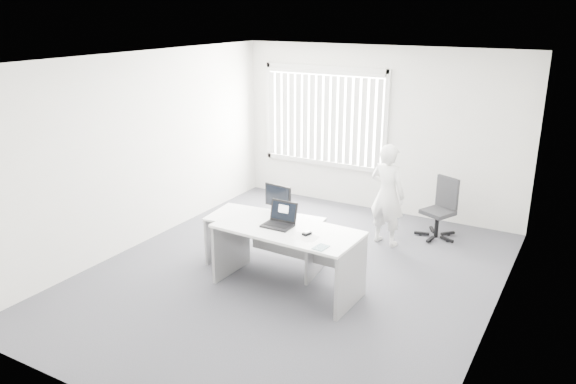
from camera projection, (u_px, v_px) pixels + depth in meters
The scene contains 18 objects.
ground at pixel (291, 276), 7.42m from camera, with size 6.00×6.00×0.00m, color #55555D.
wall_back at pixel (378, 130), 9.45m from camera, with size 5.00×0.02×2.80m, color silver.
wall_front at pixel (109, 266), 4.50m from camera, with size 5.00×0.02×2.80m, color silver.
wall_left at pixel (142, 150), 8.15m from camera, with size 0.02×6.00×2.80m, color silver.
wall_right at pixel (502, 208), 5.80m from camera, with size 0.02×6.00×2.80m, color silver.
ceiling at pixel (292, 59), 6.54m from camera, with size 5.00×6.00×0.02m, color white.
window at pixel (324, 117), 9.84m from camera, with size 2.32×0.06×1.76m, color silver.
blinds at pixel (323, 119), 9.80m from camera, with size 2.20×0.10×1.50m, color silver, non-canonical shape.
desk_near at pixel (288, 246), 6.89m from camera, with size 1.82×0.91×0.82m.
desk_far at pixel (265, 232), 7.56m from camera, with size 1.58×0.86×0.69m.
office_chair at pixel (439, 219), 8.59m from camera, with size 0.70×0.70×0.93m.
person at pixel (387, 195), 8.21m from camera, with size 0.56×0.37×1.53m, color silver.
laptop at pixel (277, 216), 6.83m from camera, with size 0.37×0.33×0.28m, color black, non-canonical shape.
paper_sheet at pixel (306, 237), 6.56m from camera, with size 0.30×0.21×0.00m, color white.
mouse at pixel (307, 233), 6.62m from camera, with size 0.06×0.11×0.05m, color silver, non-canonical shape.
booklet at pixel (321, 247), 6.27m from camera, with size 0.13×0.18×0.01m, color white.
keyboard at pixel (263, 223), 7.31m from camera, with size 0.42×0.14×0.02m, color black.
monitor at pixel (278, 200), 7.59m from camera, with size 0.42×0.12×0.42m, color black, non-canonical shape.
Camera 1 is at (3.27, -5.84, 3.37)m, focal length 35.00 mm.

